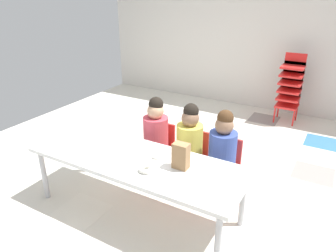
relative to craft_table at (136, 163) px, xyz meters
name	(u,v)px	position (x,y,z in m)	size (l,w,h in m)	color
ground_plane	(170,180)	(0.00, 0.60, -0.52)	(5.51, 5.58, 0.02)	silver
back_wall	(254,29)	(0.00, 3.40, 0.79)	(5.51, 0.10, 2.60)	beige
craft_table	(136,163)	(0.00, 0.00, 0.00)	(1.95, 0.69, 0.56)	white
seated_child_near_camera	(156,131)	(-0.15, 0.57, 0.04)	(0.32, 0.32, 0.92)	red
seated_child_middle_seat	(190,139)	(0.24, 0.57, 0.04)	(0.32, 0.31, 0.92)	red
seated_child_far_right	(223,147)	(0.59, 0.57, 0.04)	(0.34, 0.34, 0.92)	red
kid_chair_red_stack	(291,85)	(0.75, 2.96, 0.07)	(0.32, 0.30, 1.04)	red
paper_bag_brown	(181,156)	(0.41, 0.06, 0.15)	(0.13, 0.09, 0.22)	#9E754C
paper_plate_near_edge	(146,171)	(0.20, -0.14, 0.05)	(0.18, 0.18, 0.01)	white
paper_plate_center_table	(152,159)	(0.14, 0.05, 0.05)	(0.18, 0.18, 0.01)	white
donut_powdered_on_plate	(146,169)	(0.20, -0.14, 0.07)	(0.13, 0.13, 0.04)	white
donut_powdered_loose	(158,156)	(0.17, 0.10, 0.06)	(0.11, 0.11, 0.03)	white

